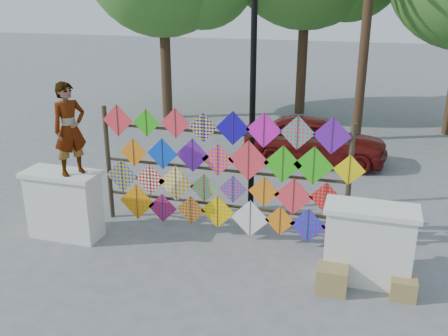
{
  "coord_description": "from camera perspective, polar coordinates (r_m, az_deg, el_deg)",
  "views": [
    {
      "loc": [
        2.51,
        -7.42,
        4.35
      ],
      "look_at": [
        0.13,
        0.6,
        1.37
      ],
      "focal_mm": 40.0,
      "sensor_mm": 36.0,
      "label": 1
    }
  ],
  "objects": [
    {
      "name": "parapet_left",
      "position": [
        9.64,
        -17.79,
        -3.94
      ],
      "size": [
        1.4,
        0.65,
        1.28
      ],
      "color": "silver",
      "rests_on": "ground"
    },
    {
      "name": "cardboard_box_far",
      "position": [
        8.13,
        19.81,
        -12.74
      ],
      "size": [
        0.38,
        0.35,
        0.32
      ],
      "primitive_type": "cube",
      "color": "olive",
      "rests_on": "ground"
    },
    {
      "name": "kite_rack",
      "position": [
        9.06,
        0.06,
        -0.66
      ],
      "size": [
        4.9,
        0.24,
        2.4
      ],
      "color": "#332B1C",
      "rests_on": "ground"
    },
    {
      "name": "sedan",
      "position": [
        13.43,
        10.33,
        3.25
      ],
      "size": [
        3.75,
        1.53,
        1.28
      ],
      "primitive_type": "imported",
      "rotation": [
        0.0,
        0.0,
        1.58
      ],
      "color": "#621210",
      "rests_on": "ground"
    },
    {
      "name": "parapet_right",
      "position": [
        8.12,
        16.17,
        -8.35
      ],
      "size": [
        1.4,
        0.65,
        1.28
      ],
      "color": "silver",
      "rests_on": "ground"
    },
    {
      "name": "cardboard_box_near",
      "position": [
        7.96,
        12.25,
        -12.28
      ],
      "size": [
        0.46,
        0.41,
        0.41
      ],
      "primitive_type": "cube",
      "color": "olive",
      "rests_on": "ground"
    },
    {
      "name": "lamppost",
      "position": [
        9.82,
        3.33,
        9.86
      ],
      "size": [
        0.28,
        0.28,
        4.46
      ],
      "color": "black",
      "rests_on": "ground"
    },
    {
      "name": "vendor_woman",
      "position": [
        9.03,
        -17.23,
        4.28
      ],
      "size": [
        0.64,
        0.71,
        1.63
      ],
      "primitive_type": "imported",
      "rotation": [
        0.0,
        0.0,
        1.03
      ],
      "color": "#99999E",
      "rests_on": "parapet_left"
    },
    {
      "name": "ground",
      "position": [
        8.96,
        -1.91,
        -9.43
      ],
      "size": [
        80.0,
        80.0,
        0.0
      ],
      "primitive_type": "plane",
      "color": "gray",
      "rests_on": "ground"
    }
  ]
}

